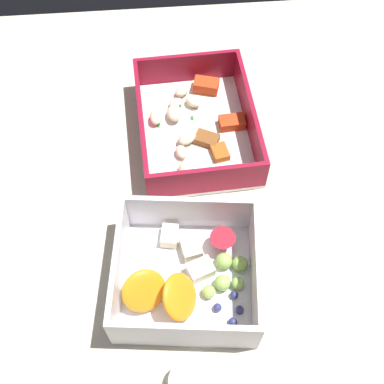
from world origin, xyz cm
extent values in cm
cube|color=beige|center=(0.00, 0.00, 1.00)|extent=(80.00, 80.00, 2.00)
cube|color=white|center=(-12.25, 1.42, 2.30)|extent=(21.21, 16.30, 0.60)
cube|color=maroon|center=(-22.19, 0.94, 4.98)|extent=(1.34, 15.34, 4.75)
cube|color=maroon|center=(-2.31, 1.90, 4.98)|extent=(1.34, 15.34, 4.75)
cube|color=maroon|center=(-12.61, 8.77, 4.98)|extent=(19.31, 1.53, 4.75)
cube|color=maroon|center=(-11.90, -5.94, 4.98)|extent=(19.31, 1.53, 4.75)
ellipsoid|color=beige|center=(-14.85, -1.43, 3.62)|extent=(2.96, 2.10, 1.46)
ellipsoid|color=beige|center=(-5.16, -0.54, 3.52)|extent=(2.92, 2.29, 1.31)
ellipsoid|color=beige|center=(-14.45, -3.99, 3.52)|extent=(2.85, 2.18, 1.31)
ellipsoid|color=beige|center=(-3.94, -2.50, 3.42)|extent=(1.81, 2.46, 1.17)
ellipsoid|color=beige|center=(-19.16, 0.43, 3.42)|extent=(2.79, 2.85, 1.17)
ellipsoid|color=beige|center=(-8.19, -0.91, 3.35)|extent=(2.37, 1.86, 1.06)
ellipsoid|color=beige|center=(-16.91, 1.43, 3.44)|extent=(2.87, 2.90, 1.20)
ellipsoid|color=beige|center=(-10.34, -0.21, 3.54)|extent=(3.03, 3.27, 1.34)
ellipsoid|color=beige|center=(-17.05, -1.09, 3.31)|extent=(2.20, 2.45, 1.01)
cube|color=red|center=(-12.72, 6.48, 3.28)|extent=(2.45, 3.69, 1.36)
cube|color=#AD5B1E|center=(-7.84, 4.24, 3.11)|extent=(2.99, 2.53, 1.02)
cube|color=brown|center=(-10.23, 2.70, 3.12)|extent=(3.36, 3.82, 1.03)
cube|color=red|center=(-19.83, 3.58, 3.44)|extent=(3.17, 4.07, 1.68)
cube|color=#387A33|center=(-16.94, -0.50, 2.70)|extent=(0.60, 0.40, 0.20)
cube|color=#387A33|center=(-14.53, 1.06, 2.70)|extent=(0.60, 0.40, 0.20)
cube|color=#387A33|center=(-6.32, -0.69, 2.70)|extent=(0.60, 0.40, 0.20)
cube|color=#387A33|center=(-13.54, -3.77, 2.70)|extent=(0.60, 0.40, 0.20)
cube|color=white|center=(9.52, -1.60, 2.30)|extent=(16.80, 17.43, 0.60)
cube|color=white|center=(2.35, -0.75, 5.54)|extent=(2.46, 15.72, 5.89)
cube|color=white|center=(16.70, -2.46, 5.54)|extent=(2.46, 15.72, 5.89)
cube|color=white|center=(10.42, 5.93, 5.54)|extent=(13.82, 2.23, 5.89)
cube|color=white|center=(8.63, -9.13, 5.54)|extent=(13.82, 2.23, 5.89)
ellipsoid|color=orange|center=(11.46, -6.43, 5.05)|extent=(6.00, 6.33, 4.69)
ellipsoid|color=orange|center=(12.48, -2.61, 5.15)|extent=(6.30, 5.79, 4.90)
cube|color=#F4EACC|center=(8.89, -0.49, 3.46)|extent=(3.02, 3.45, 1.72)
cube|color=#F4EACC|center=(4.19, -3.26, 3.38)|extent=(2.91, 2.40, 1.55)
cube|color=#F4EACC|center=(6.01, -0.87, 3.46)|extent=(3.23, 2.67, 1.72)
sphere|color=#9ECC60|center=(11.54, 0.67, 3.37)|extent=(1.53, 1.53, 1.53)
sphere|color=#9ECC60|center=(8.53, 4.62, 3.49)|extent=(1.78, 1.78, 1.78)
sphere|color=#9ECC60|center=(8.07, 2.80, 3.58)|extent=(1.96, 1.96, 1.96)
sphere|color=#9ECC60|center=(10.83, 4.06, 3.34)|extent=(1.49, 1.49, 1.49)
sphere|color=#9ECC60|center=(10.70, 2.31, 3.53)|extent=(1.87, 1.87, 1.87)
cone|color=red|center=(5.76, 2.87, 3.80)|extent=(2.99, 2.99, 2.39)
sphere|color=navy|center=(16.15, 2.31, 3.12)|extent=(1.04, 1.04, 1.04)
sphere|color=navy|center=(13.83, 3.87, 3.09)|extent=(0.98, 0.98, 0.98)
sphere|color=navy|center=(15.06, 2.95, 3.07)|extent=(0.95, 0.95, 0.95)
sphere|color=navy|center=(12.06, 3.51, 3.07)|extent=(0.94, 0.94, 0.94)
sphere|color=navy|center=(13.34, 1.47, 3.08)|extent=(0.96, 0.96, 0.96)
cylinder|color=white|center=(20.93, -2.42, 3.07)|extent=(4.01, 4.01, 2.14)
camera|label=1|loc=(30.57, -2.85, 55.35)|focal=45.39mm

